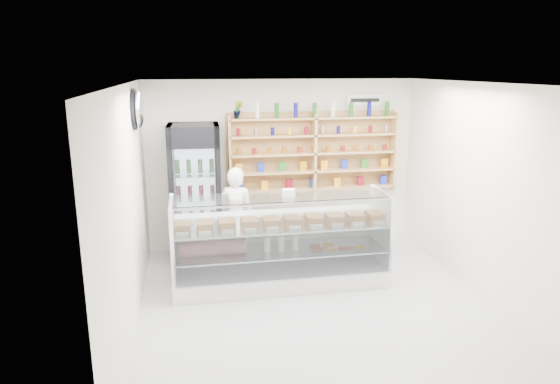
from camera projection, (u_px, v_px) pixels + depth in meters
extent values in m
plane|color=#B5B6BA|center=(320.00, 309.00, 6.35)|extent=(5.00, 5.00, 0.00)
plane|color=white|center=(324.00, 84.00, 5.67)|extent=(5.00, 5.00, 0.00)
plane|color=silver|center=(282.00, 164.00, 8.39)|extent=(4.50, 0.00, 4.50)
plane|color=silver|center=(413.00, 292.00, 3.62)|extent=(4.50, 0.00, 4.50)
plane|color=silver|center=(128.00, 212.00, 5.60)|extent=(0.00, 5.00, 5.00)
plane|color=silver|center=(491.00, 194.00, 6.41)|extent=(0.00, 5.00, 5.00)
cube|color=white|center=(281.00, 275.00, 7.05)|extent=(2.98, 0.84, 0.25)
cube|color=white|center=(276.00, 237.00, 7.32)|extent=(2.98, 0.05, 0.62)
cube|color=silver|center=(281.00, 250.00, 6.96)|extent=(2.86, 0.74, 0.02)
cube|color=silver|center=(281.00, 225.00, 6.87)|extent=(2.92, 0.78, 0.02)
cube|color=silver|center=(286.00, 242.00, 6.51)|extent=(2.92, 0.12, 1.04)
cube|color=silver|center=(281.00, 197.00, 6.72)|extent=(2.92, 0.59, 0.01)
imported|color=white|center=(236.00, 216.00, 7.63)|extent=(0.66, 0.56, 1.54)
cube|color=black|center=(196.00, 193.00, 7.78)|extent=(0.80, 0.78, 2.15)
cube|color=#370538|center=(195.00, 138.00, 7.22)|extent=(0.76, 0.06, 0.30)
cube|color=silver|center=(197.00, 205.00, 7.45)|extent=(0.65, 0.03, 1.70)
cube|color=tan|center=(230.00, 156.00, 8.03)|extent=(0.04, 0.28, 1.33)
cube|color=tan|center=(314.00, 154.00, 8.28)|extent=(0.04, 0.28, 1.33)
cube|color=tan|center=(393.00, 151.00, 8.53)|extent=(0.04, 0.28, 1.33)
cube|color=tan|center=(313.00, 188.00, 8.42)|extent=(2.80, 0.28, 0.03)
cube|color=tan|center=(313.00, 171.00, 8.35)|extent=(2.80, 0.28, 0.03)
cube|color=tan|center=(314.00, 153.00, 8.28)|extent=(2.80, 0.28, 0.03)
cube|color=tan|center=(314.00, 135.00, 8.21)|extent=(2.80, 0.28, 0.03)
cube|color=tan|center=(314.00, 118.00, 8.14)|extent=(2.80, 0.28, 0.03)
imported|color=#1E6626|center=(238.00, 110.00, 7.88)|extent=(0.18, 0.15, 0.28)
ellipsoid|color=silver|center=(138.00, 109.00, 6.51)|extent=(0.15, 0.50, 0.50)
cube|color=white|center=(365.00, 100.00, 8.36)|extent=(0.62, 0.03, 0.20)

